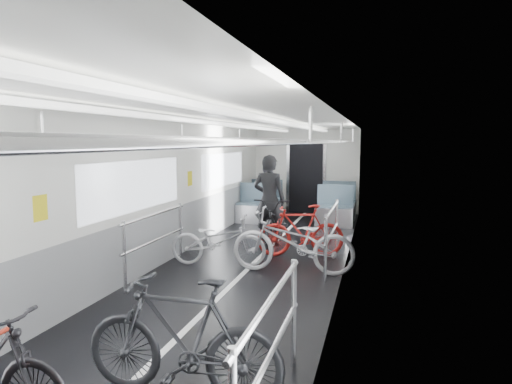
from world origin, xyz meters
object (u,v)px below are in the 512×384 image
bike_left_far (218,241)px  bike_right_mid (293,242)px  bike_aisle (276,221)px  person_seated (267,190)px  bike_right_near (182,338)px  person_standing (269,200)px  bike_right_far (301,231)px

bike_left_far → bike_right_mid: (1.27, -0.12, 0.09)m
bike_aisle → person_seated: 3.14m
bike_right_near → person_standing: 5.59m
bike_right_far → bike_aisle: 0.93m
person_seated → bike_right_mid: bearing=118.0°
bike_right_mid → bike_aisle: size_ratio=1.02×
bike_right_far → bike_aisle: (-0.62, 0.69, 0.03)m
person_standing → person_seated: 3.00m
bike_right_near → bike_right_mid: (0.22, 3.66, 0.00)m
bike_right_far → person_seated: bearing=-174.8°
bike_right_near → bike_right_far: 4.75m
bike_right_mid → bike_right_far: size_ratio=1.24×
person_standing → bike_right_near: bearing=101.9°
bike_aisle → bike_left_far: bearing=-112.9°
bike_aisle → person_seated: size_ratio=1.22×
bike_left_far → bike_right_mid: bike_right_mid is taller
bike_left_far → bike_right_near: bearing=-171.0°
person_standing → bike_left_far: bearing=81.3°
bike_right_mid → person_standing: size_ratio=1.07×
bike_left_far → bike_aisle: bearing=-26.5°
bike_aisle → bike_right_near: bearing=-88.1°
bike_right_near → bike_aisle: 5.46m
person_seated → bike_aisle: bearing=116.5°
bike_left_far → bike_right_far: 1.56m
bike_aisle → person_standing: person_standing is taller
bike_right_far → person_seated: (-1.51, 3.69, 0.30)m
bike_right_far → person_seated: person_seated is taller
bike_right_mid → person_seated: 5.04m
person_standing → bike_right_far: bearing=139.9°
bike_aisle → person_seated: person_seated is taller
bike_right_near → bike_right_far: bearing=177.4°
bike_left_far → bike_right_far: (1.22, 0.97, 0.05)m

